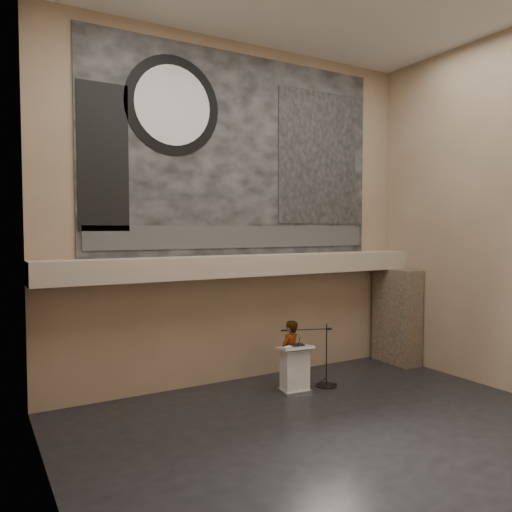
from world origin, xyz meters
TOP-DOWN VIEW (x-y plane):
  - floor at (0.00, 0.00)m, footprint 10.00×10.00m
  - wall_back at (0.00, 4.00)m, footprint 10.00×0.02m
  - wall_left at (-5.00, 0.00)m, footprint 0.02×8.00m
  - wall_right at (5.00, 0.00)m, footprint 0.02×8.00m
  - soffit at (0.00, 3.60)m, footprint 10.00×0.80m
  - sprinkler_left at (-1.60, 3.55)m, footprint 0.04×0.04m
  - sprinkler_right at (1.90, 3.55)m, footprint 0.04×0.04m
  - banner at (0.00, 3.97)m, footprint 8.00×0.05m
  - banner_text_strip at (0.00, 3.93)m, footprint 7.76×0.02m
  - banner_clock_rim at (-1.80, 3.93)m, footprint 2.30×0.02m
  - banner_clock_face at (-1.80, 3.91)m, footprint 1.84×0.02m
  - banner_building_print at (2.40, 3.93)m, footprint 2.60×0.02m
  - banner_brick_print at (-3.40, 3.93)m, footprint 1.10×0.02m
  - stone_pier at (4.65, 3.15)m, footprint 0.60×1.40m
  - lectern at (0.59, 2.40)m, footprint 0.82×0.63m
  - binder at (0.67, 2.42)m, footprint 0.32×0.27m
  - papers at (0.48, 2.36)m, footprint 0.30×0.36m
  - speaker_person at (0.66, 2.72)m, footprint 0.71×0.60m
  - mic_stand at (1.51, 2.44)m, footprint 1.33×0.65m

SIDE VIEW (x-z plane):
  - floor at x=0.00m, z-range 0.00..0.00m
  - mic_stand at x=1.51m, z-range -0.55..0.99m
  - lectern at x=0.59m, z-range -0.02..1.12m
  - speaker_person at x=0.66m, z-range 0.00..1.65m
  - papers at x=0.48m, z-range 1.10..1.10m
  - binder at x=0.67m, z-range 1.10..1.14m
  - stone_pier at x=4.65m, z-range 0.00..2.70m
  - sprinkler_left at x=-1.60m, z-range 2.64..2.70m
  - sprinkler_right at x=1.90m, z-range 2.64..2.70m
  - soffit at x=0.00m, z-range 2.70..3.20m
  - banner_text_strip at x=0.00m, z-range 3.38..3.93m
  - wall_back at x=0.00m, z-range 0.00..8.50m
  - wall_left at x=-5.00m, z-range 0.00..8.50m
  - wall_right at x=5.00m, z-range 0.00..8.50m
  - banner_brick_print at x=-3.40m, z-range 3.80..7.00m
  - banner at x=0.00m, z-range 3.20..8.20m
  - banner_building_print at x=2.40m, z-range 4.00..7.60m
  - banner_clock_rim at x=-1.80m, z-range 5.55..7.85m
  - banner_clock_face at x=-1.80m, z-range 5.78..7.62m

